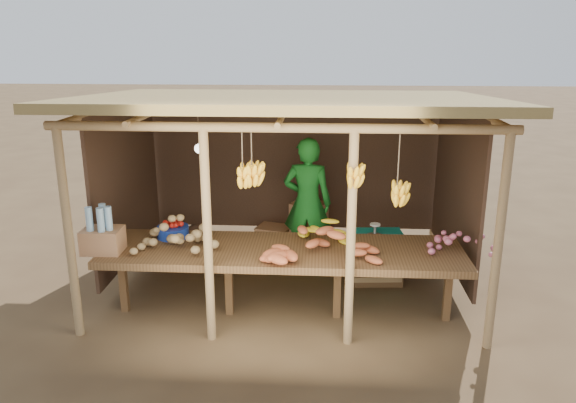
{
  "coord_description": "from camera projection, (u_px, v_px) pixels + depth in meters",
  "views": [
    {
      "loc": [
        0.4,
        -6.62,
        3.01
      ],
      "look_at": [
        0.0,
        0.0,
        1.05
      ],
      "focal_mm": 35.0,
      "sensor_mm": 36.0,
      "label": 1
    }
  ],
  "objects": [
    {
      "name": "stall_structure",
      "position": [
        291.0,
        131.0,
        6.69
      ],
      "size": [
        4.7,
        3.5,
        2.43
      ],
      "color": "#9E7C51",
      "rests_on": "ground"
    },
    {
      "name": "banana_pile",
      "position": [
        323.0,
        226.0,
        6.26
      ],
      "size": [
        0.59,
        0.39,
        0.35
      ],
      "primitive_type": null,
      "rotation": [
        0.0,
        0.0,
        0.1
      ],
      "color": "yellow",
      "rests_on": "counter"
    },
    {
      "name": "carton_stack",
      "position": [
        297.0,
        231.0,
        8.04
      ],
      "size": [
        1.05,
        0.5,
        0.73
      ],
      "color": "#A06D47",
      "rests_on": "ground"
    },
    {
      "name": "potato_heap",
      "position": [
        178.0,
        232.0,
        6.03
      ],
      "size": [
        1.05,
        0.73,
        0.37
      ],
      "primitive_type": null,
      "rotation": [
        0.0,
        0.0,
        -0.16
      ],
      "color": "#93764C",
      "rests_on": "counter"
    },
    {
      "name": "burlap_sacks",
      "position": [
        183.0,
        240.0,
        7.94
      ],
      "size": [
        0.78,
        0.41,
        0.55
      ],
      "color": "#442D1F",
      "rests_on": "ground"
    },
    {
      "name": "bottle_box",
      "position": [
        102.0,
        234.0,
        5.93
      ],
      "size": [
        0.41,
        0.33,
        0.51
      ],
      "color": "#A06D47",
      "rests_on": "counter"
    },
    {
      "name": "vendor",
      "position": [
        307.0,
        203.0,
        7.44
      ],
      "size": [
        0.68,
        0.49,
        1.76
      ],
      "primitive_type": "imported",
      "rotation": [
        0.0,
        0.0,
        3.03
      ],
      "color": "#176B1F",
      "rests_on": "ground"
    },
    {
      "name": "sweet_potato_heap",
      "position": [
        320.0,
        241.0,
        5.76
      ],
      "size": [
        1.28,
        1.07,
        0.36
      ],
      "primitive_type": null,
      "rotation": [
        0.0,
        0.0,
        -0.43
      ],
      "color": "#C05931",
      "rests_on": "counter"
    },
    {
      "name": "tarp_crate",
      "position": [
        376.0,
        256.0,
        7.13
      ],
      "size": [
        0.71,
        0.62,
        0.79
      ],
      "color": "brown",
      "rests_on": "ground"
    },
    {
      "name": "ground",
      "position": [
        288.0,
        280.0,
        7.21
      ],
      "size": [
        60.0,
        60.0,
        0.0
      ],
      "primitive_type": "plane",
      "color": "brown",
      "rests_on": "ground"
    },
    {
      "name": "tomato_basin",
      "position": [
        173.0,
        230.0,
        6.4
      ],
      "size": [
        0.36,
        0.36,
        0.19
      ],
      "rotation": [
        0.0,
        0.0,
        0.31
      ],
      "color": "navy",
      "rests_on": "counter"
    },
    {
      "name": "counter",
      "position": [
        283.0,
        254.0,
        6.09
      ],
      "size": [
        3.9,
        1.05,
        0.8
      ],
      "color": "brown",
      "rests_on": "ground"
    },
    {
      "name": "onion_heap",
      "position": [
        462.0,
        236.0,
        5.94
      ],
      "size": [
        0.76,
        0.47,
        0.35
      ],
      "primitive_type": null,
      "rotation": [
        0.0,
        0.0,
        -0.02
      ],
      "color": "#C8617A",
      "rests_on": "counter"
    }
  ]
}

